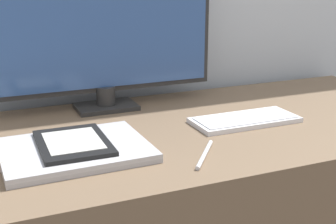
{
  "coord_description": "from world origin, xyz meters",
  "views": [
    {
      "loc": [
        -0.41,
        -0.79,
        1.12
      ],
      "look_at": [
        -0.01,
        0.15,
        0.81
      ],
      "focal_mm": 50.0,
      "sensor_mm": 36.0,
      "label": 1
    }
  ],
  "objects": [
    {
      "name": "keyboard",
      "position": [
        0.21,
        0.17,
        0.76
      ],
      "size": [
        0.27,
        0.12,
        0.01
      ],
      "color": "silver",
      "rests_on": "desk"
    },
    {
      "name": "pen",
      "position": [
        0.01,
        0.01,
        0.75
      ],
      "size": [
        0.1,
        0.12,
        0.01
      ],
      "color": "silver",
      "rests_on": "desk"
    },
    {
      "name": "ereader",
      "position": [
        -0.24,
        0.13,
        0.77
      ],
      "size": [
        0.15,
        0.2,
        0.01
      ],
      "color": "black",
      "rests_on": "laptop"
    },
    {
      "name": "laptop",
      "position": [
        -0.23,
        0.12,
        0.76
      ],
      "size": [
        0.3,
        0.24,
        0.02
      ],
      "color": "#A3A3A8",
      "rests_on": "desk"
    },
    {
      "name": "monitor",
      "position": [
        -0.08,
        0.43,
        0.97
      ],
      "size": [
        0.63,
        0.11,
        0.43
      ],
      "color": "#262626",
      "rests_on": "desk"
    }
  ]
}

